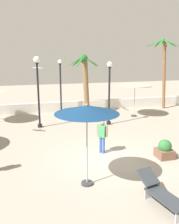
# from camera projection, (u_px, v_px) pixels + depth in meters

# --- Properties ---
(ground_plane) EXTENTS (56.00, 56.00, 0.00)m
(ground_plane) POSITION_uv_depth(u_px,v_px,m) (109.00, 160.00, 10.61)
(ground_plane) COLOR #9E9384
(boundary_wall) EXTENTS (25.20, 0.30, 0.82)m
(boundary_wall) POSITION_uv_depth(u_px,v_px,m) (70.00, 106.00, 19.56)
(boundary_wall) COLOR silver
(boundary_wall) RESTS_ON ground_plane
(patio_umbrella_2) EXTENTS (2.19, 2.19, 2.96)m
(patio_umbrella_2) POSITION_uv_depth(u_px,v_px,m) (87.00, 110.00, 8.02)
(patio_umbrella_2) COLOR #333338
(patio_umbrella_2) RESTS_ON ground_plane
(patio_umbrella_3) EXTENTS (2.42, 2.42, 2.48)m
(patio_umbrella_3) POSITION_uv_depth(u_px,v_px,m) (135.00, 87.00, 17.58)
(patio_umbrella_3) COLOR #333338
(patio_umbrella_3) RESTS_ON ground_plane
(palm_tree_0) EXTENTS (2.83, 2.84, 5.78)m
(palm_tree_0) POSITION_uv_depth(u_px,v_px,m) (164.00, 64.00, 19.82)
(palm_tree_0) COLOR brown
(palm_tree_0) RESTS_ON ground_plane
(palm_tree_1) EXTENTS (2.62, 2.31, 4.54)m
(palm_tree_1) POSITION_uv_depth(u_px,v_px,m) (85.00, 77.00, 18.31)
(palm_tree_1) COLOR brown
(palm_tree_1) RESTS_ON ground_plane
(lamp_post_1) EXTENTS (0.33, 0.33, 4.15)m
(lamp_post_1) POSITION_uv_depth(u_px,v_px,m) (61.00, 84.00, 18.23)
(lamp_post_1) COLOR black
(lamp_post_1) RESTS_ON ground_plane
(lamp_post_2) EXTENTS (0.41, 0.41, 4.42)m
(lamp_post_2) POSITION_uv_depth(u_px,v_px,m) (38.00, 82.00, 14.72)
(lamp_post_2) COLOR black
(lamp_post_2) RESTS_ON ground_plane
(lamp_post_3) EXTENTS (0.35, 0.35, 4.09)m
(lamp_post_3) POSITION_uv_depth(u_px,v_px,m) (109.00, 88.00, 15.45)
(lamp_post_3) COLOR black
(lamp_post_3) RESTS_ON ground_plane
(lounge_chair_1) EXTENTS (0.91, 1.94, 0.83)m
(lounge_chair_1) POSITION_uv_depth(u_px,v_px,m) (161.00, 193.00, 7.42)
(lounge_chair_1) COLOR #B7B7BC
(lounge_chair_1) RESTS_ON ground_plane
(guest_0) EXTENTS (0.42, 0.43, 1.57)m
(guest_0) POSITION_uv_depth(u_px,v_px,m) (102.00, 134.00, 11.20)
(guest_0) COLOR #3359B2
(guest_0) RESTS_ON ground_plane
(seagull_1) EXTENTS (0.70, 0.88, 0.14)m
(seagull_1) POSITION_uv_depth(u_px,v_px,m) (38.00, 68.00, 15.48)
(seagull_1) COLOR white
(planter) EXTENTS (0.70, 0.70, 0.85)m
(planter) POSITION_uv_depth(u_px,v_px,m) (165.00, 150.00, 10.79)
(planter) COLOR brown
(planter) RESTS_ON ground_plane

